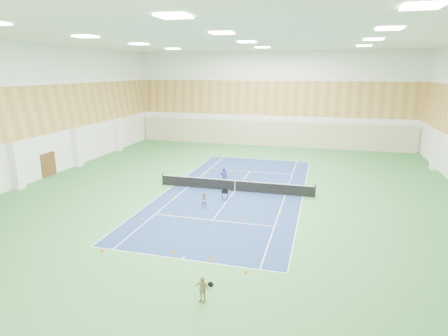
% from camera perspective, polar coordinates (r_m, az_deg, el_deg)
% --- Properties ---
extents(ground, '(40.00, 40.00, 0.00)m').
position_cam_1_polar(ground, '(30.81, 1.66, -3.54)').
color(ground, '#327638').
rests_on(ground, ground).
extents(room_shell, '(36.00, 40.00, 12.00)m').
position_cam_1_polar(room_shell, '(29.49, 1.75, 7.60)').
color(room_shell, white).
rests_on(room_shell, ground).
extents(wood_cladding, '(36.00, 40.00, 8.00)m').
position_cam_1_polar(wood_cladding, '(29.32, 1.78, 11.48)').
color(wood_cladding, tan).
rests_on(wood_cladding, room_shell).
extents(ceiling_light_grid, '(21.40, 25.40, 0.06)m').
position_cam_1_polar(ceiling_light_grid, '(29.36, 1.84, 19.14)').
color(ceiling_light_grid, white).
rests_on(ceiling_light_grid, room_shell).
extents(court_surface, '(10.97, 23.77, 0.01)m').
position_cam_1_polar(court_surface, '(30.81, 1.66, -3.54)').
color(court_surface, navy).
rests_on(court_surface, ground).
extents(tennis_balls_scatter, '(10.57, 22.77, 0.07)m').
position_cam_1_polar(tennis_balls_scatter, '(30.80, 1.66, -3.46)').
color(tennis_balls_scatter, yellow).
rests_on(tennis_balls_scatter, ground).
extents(tennis_net, '(12.80, 0.10, 1.10)m').
position_cam_1_polar(tennis_net, '(30.64, 1.67, -2.57)').
color(tennis_net, black).
rests_on(tennis_net, ground).
extents(back_curtain, '(35.40, 0.16, 3.20)m').
position_cam_1_polar(back_curtain, '(49.36, 7.03, 5.19)').
color(back_curtain, '#C6B793').
rests_on(back_curtain, ground).
extents(door_left_b, '(0.08, 1.80, 2.20)m').
position_cam_1_polar(door_left_b, '(38.62, -25.15, 0.50)').
color(door_left_b, '#593319').
rests_on(door_left_b, ground).
extents(coach, '(0.68, 0.47, 1.79)m').
position_cam_1_polar(coach, '(31.35, 0.01, -1.50)').
color(coach, navy).
rests_on(coach, ground).
extents(child_court, '(0.70, 0.62, 1.20)m').
position_cam_1_polar(child_court, '(26.93, -3.01, -4.93)').
color(child_court, gray).
rests_on(child_court, ground).
extents(child_apron, '(0.74, 0.45, 1.18)m').
position_cam_1_polar(child_apron, '(16.78, -3.35, -17.92)').
color(child_apron, tan).
rests_on(child_apron, ground).
extents(ball_cart, '(0.57, 0.57, 0.86)m').
position_cam_1_polar(ball_cart, '(28.62, 0.16, -4.07)').
color(ball_cart, black).
rests_on(ball_cart, ground).
extents(cone_svc_a, '(0.18, 0.18, 0.20)m').
position_cam_1_polar(cone_svc_a, '(26.35, -8.43, -6.69)').
color(cone_svc_a, '#FF590D').
rests_on(cone_svc_a, ground).
extents(cone_svc_b, '(0.22, 0.22, 0.24)m').
position_cam_1_polar(cone_svc_b, '(25.53, -5.15, -7.25)').
color(cone_svc_b, '#DE520B').
rests_on(cone_svc_b, ground).
extents(cone_svc_c, '(0.20, 0.20, 0.22)m').
position_cam_1_polar(cone_svc_c, '(24.99, 2.44, -7.73)').
color(cone_svc_c, '#F3580C').
rests_on(cone_svc_c, ground).
extents(cone_svc_d, '(0.19, 0.19, 0.21)m').
position_cam_1_polar(cone_svc_d, '(24.68, 5.46, -8.09)').
color(cone_svc_d, '#FF660D').
rests_on(cone_svc_d, ground).
extents(cone_base_a, '(0.22, 0.22, 0.24)m').
position_cam_1_polar(cone_base_a, '(21.93, -18.07, -11.79)').
color(cone_base_a, '#EA410C').
rests_on(cone_base_a, ground).
extents(cone_base_b, '(0.19, 0.19, 0.21)m').
position_cam_1_polar(cone_base_b, '(20.97, -7.71, -12.46)').
color(cone_base_b, orange).
rests_on(cone_base_b, ground).
extents(cone_base_c, '(0.23, 0.23, 0.25)m').
position_cam_1_polar(cone_base_c, '(20.12, -1.90, -13.50)').
color(cone_base_c, '#F95C0D').
rests_on(cone_base_c, ground).
extents(cone_base_d, '(0.19, 0.19, 0.21)m').
position_cam_1_polar(cone_base_d, '(18.98, 3.31, -15.45)').
color(cone_base_d, orange).
rests_on(cone_base_d, ground).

